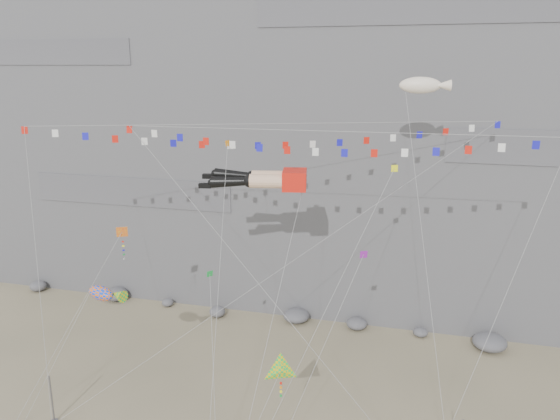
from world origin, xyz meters
name	(u,v)px	position (x,y,z in m)	size (l,w,h in m)	color
cliff	(328,63)	(0.00, 32.00, 25.00)	(80.00, 28.00, 50.00)	slate
talus_boulders	(296,316)	(0.00, 17.00, 0.60)	(60.00, 3.00, 1.20)	slate
anchor_pole_left	(52,399)	(-13.12, -2.89, 1.85)	(0.12, 0.12, 3.70)	slate
legs_kite	(265,179)	(-0.25, 7.17, 16.38)	(8.28, 18.17, 23.39)	red
flag_banner_upper	(271,124)	(-0.27, 9.08, 20.34)	(34.10, 19.00, 26.99)	red
flag_banner_lower	(330,132)	(4.88, 5.79, 20.28)	(30.43, 8.89, 23.25)	red
harlequin_kite	(122,233)	(-11.01, 4.33, 12.18)	(5.17, 10.43, 15.99)	red
fish_windsock	(101,293)	(-10.59, 0.34, 8.84)	(6.59, 4.76, 10.60)	orange
delta_kite	(281,371)	(3.40, -2.06, 6.17)	(3.50, 6.34, 8.60)	#E6B60B
blimp_windsock	(420,86)	(10.61, 11.12, 23.21)	(5.66, 13.68, 26.70)	white
small_kite_a	(227,153)	(-3.15, 6.92, 18.33)	(3.54, 13.86, 23.33)	orange
small_kite_b	(362,258)	(7.56, 4.26, 11.87)	(5.18, 9.65, 15.68)	purple
small_kite_c	(210,278)	(-3.29, 3.10, 9.73)	(4.77, 10.52, 14.61)	green
small_kite_d	(391,177)	(9.09, 5.88, 17.32)	(8.17, 13.47, 23.23)	#FFFE15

